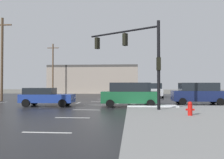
{
  "coord_description": "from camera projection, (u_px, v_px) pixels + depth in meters",
  "views": [
    {
      "loc": [
        3.3,
        -22.83,
        1.92
      ],
      "look_at": [
        0.87,
        6.59,
        2.51
      ],
      "focal_mm": 36.97,
      "sensor_mm": 36.0,
      "label": 1
    }
  ],
  "objects": [
    {
      "name": "utility_pole_distant",
      "position": [
        53.0,
        68.0,
        44.66
      ],
      "size": [
        2.2,
        0.28,
        9.75
      ],
      "color": "brown",
      "rests_on": "ground_plane"
    },
    {
      "name": "suv_navy",
      "position": [
        198.0,
        93.0,
        21.54
      ],
      "size": [
        4.86,
        2.22,
        2.03
      ],
      "rotation": [
        0.0,
        0.0,
        -0.01
      ],
      "color": "#141E47",
      "rests_on": "road_asphalt"
    },
    {
      "name": "road_asphalt",
      "position": [
        98.0,
        103.0,
        22.98
      ],
      "size": [
        44.0,
        44.0,
        0.02
      ],
      "primitive_type": "cube",
      "color": "#232326",
      "rests_on": "ground_plane"
    },
    {
      "name": "sedan_blue",
      "position": [
        46.0,
        96.0,
        19.9
      ],
      "size": [
        4.58,
        2.12,
        1.58
      ],
      "rotation": [
        0.0,
        0.0,
        0.03
      ],
      "color": "navy",
      "rests_on": "road_asphalt"
    },
    {
      "name": "fire_hydrant",
      "position": [
        190.0,
        108.0,
        13.12
      ],
      "size": [
        0.48,
        0.26,
        0.79
      ],
      "color": "red",
      "rests_on": "sidewalk_corner"
    },
    {
      "name": "lane_markings",
      "position": [
        109.0,
        104.0,
        21.51
      ],
      "size": [
        36.15,
        36.15,
        0.01
      ],
      "color": "silver",
      "rests_on": "road_asphalt"
    },
    {
      "name": "suv_silver",
      "position": [
        154.0,
        90.0,
        32.57
      ],
      "size": [
        2.19,
        4.85,
        2.03
      ],
      "rotation": [
        0.0,
        0.0,
        -1.58
      ],
      "color": "#B7BABF",
      "rests_on": "road_asphalt"
    },
    {
      "name": "ground_plane",
      "position": [
        98.0,
        103.0,
        22.98
      ],
      "size": [
        120.0,
        120.0,
        0.0
      ],
      "primitive_type": "plane",
      "color": "slate"
    },
    {
      "name": "utility_pole_far",
      "position": [
        2.0,
        57.0,
        26.15
      ],
      "size": [
        2.2,
        0.28,
        9.46
      ],
      "color": "brown",
      "rests_on": "ground_plane"
    },
    {
      "name": "suv_green",
      "position": [
        130.0,
        94.0,
        19.55
      ],
      "size": [
        4.93,
        2.4,
        2.03
      ],
      "rotation": [
        0.0,
        0.0,
        0.06
      ],
      "color": "#195933",
      "rests_on": "road_asphalt"
    },
    {
      "name": "traffic_signal_mast",
      "position": [
        137.0,
        52.0,
        17.15
      ],
      "size": [
        5.47,
        3.43,
        6.25
      ],
      "rotation": [
        0.0,
        0.0,
        2.6
      ],
      "color": "black",
      "rests_on": "sidewalk_corner"
    },
    {
      "name": "strip_building_background",
      "position": [
        95.0,
        79.0,
        50.44
      ],
      "size": [
        18.65,
        8.0,
        5.87
      ],
      "color": "gray",
      "rests_on": "ground_plane"
    },
    {
      "name": "snow_strip_curbside",
      "position": [
        152.0,
        106.0,
        18.58
      ],
      "size": [
        4.0,
        1.6,
        0.06
      ],
      "primitive_type": "cube",
      "color": "white",
      "rests_on": "sidewalk_corner"
    }
  ]
}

